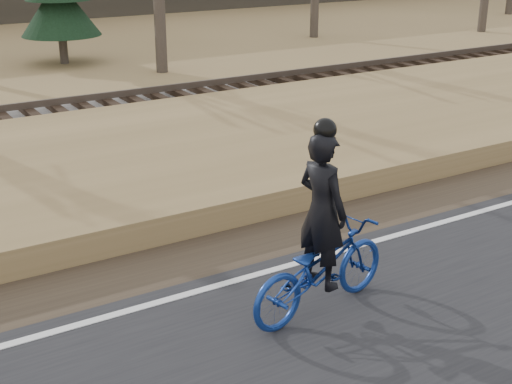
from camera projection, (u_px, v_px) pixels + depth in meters
shoulder at (479, 184)px, 12.79m from camera, size 120.00×1.60×0.04m
embankment at (371, 134)px, 15.12m from camera, size 120.00×5.00×0.44m
ballast at (275, 98)px, 18.15m from camera, size 120.00×3.00×0.45m
railroad at (275, 87)px, 18.05m from camera, size 120.00×2.40×0.29m
cyclist at (321, 253)px, 8.30m from camera, size 2.19×1.08×2.37m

